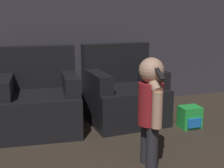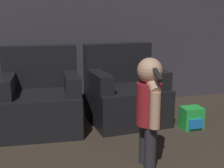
{
  "view_description": "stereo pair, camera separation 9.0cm",
  "coord_description": "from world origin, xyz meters",
  "px_view_note": "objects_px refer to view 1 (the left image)",
  "views": [
    {
      "loc": [
        -1.12,
        0.25,
        1.31
      ],
      "look_at": [
        -0.2,
        3.09,
        0.62
      ],
      "focal_mm": 50.0,
      "sensor_mm": 36.0,
      "label": 1
    },
    {
      "loc": [
        -1.03,
        0.22,
        1.31
      ],
      "look_at": [
        -0.2,
        3.09,
        0.62
      ],
      "focal_mm": 50.0,
      "sensor_mm": 36.0,
      "label": 2
    }
  ],
  "objects_px": {
    "armchair_left": "(39,102)",
    "person_toddler": "(151,104)",
    "armchair_right": "(124,94)",
    "toy_backpack": "(190,117)"
  },
  "relations": [
    {
      "from": "person_toddler",
      "to": "toy_backpack",
      "type": "xyz_separation_m",
      "value": [
        0.83,
        0.7,
        -0.44
      ]
    },
    {
      "from": "armchair_left",
      "to": "armchair_right",
      "type": "height_order",
      "value": "same"
    },
    {
      "from": "armchair_left",
      "to": "person_toddler",
      "type": "height_order",
      "value": "person_toddler"
    },
    {
      "from": "armchair_right",
      "to": "person_toddler",
      "type": "height_order",
      "value": "person_toddler"
    },
    {
      "from": "person_toddler",
      "to": "toy_backpack",
      "type": "bearing_deg",
      "value": 130.35
    },
    {
      "from": "armchair_left",
      "to": "toy_backpack",
      "type": "relative_size",
      "value": 3.71
    },
    {
      "from": "person_toddler",
      "to": "toy_backpack",
      "type": "height_order",
      "value": "person_toddler"
    },
    {
      "from": "armchair_left",
      "to": "toy_backpack",
      "type": "bearing_deg",
      "value": -11.18
    },
    {
      "from": "armchair_right",
      "to": "person_toddler",
      "type": "relative_size",
      "value": 0.98
    },
    {
      "from": "toy_backpack",
      "to": "armchair_right",
      "type": "bearing_deg",
      "value": 143.64
    }
  ]
}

